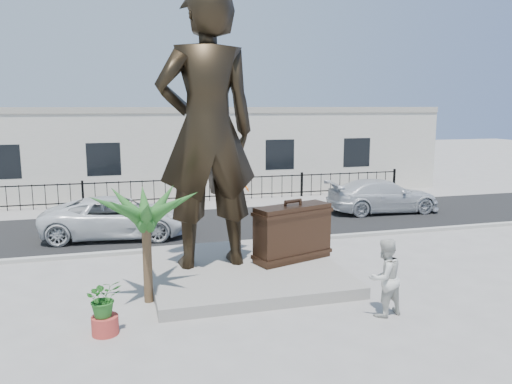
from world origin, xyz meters
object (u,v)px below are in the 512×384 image
(statue, at_px, (207,131))
(suitcase, at_px, (293,233))
(car_white, at_px, (117,217))
(tourist, at_px, (385,277))

(statue, xyz_separation_m, suitcase, (2.42, -0.26, -2.97))
(suitcase, xyz_separation_m, car_white, (-4.94, 5.23, -0.37))
(statue, distance_m, suitcase, 3.84)
(tourist, bearing_deg, car_white, -70.67)
(suitcase, bearing_deg, statue, 155.59)
(statue, height_order, car_white, statue)
(statue, xyz_separation_m, car_white, (-2.52, 4.97, -3.34))
(statue, bearing_deg, car_white, -66.84)
(suitcase, bearing_deg, car_white, 115.08)
(suitcase, xyz_separation_m, tourist, (0.94, -3.62, -0.21))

